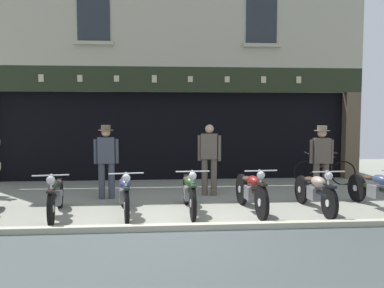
{
  "coord_description": "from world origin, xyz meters",
  "views": [
    {
      "loc": [
        -0.37,
        -6.54,
        1.96
      ],
      "look_at": [
        0.37,
        2.81,
        1.25
      ],
      "focal_mm": 37.44,
      "sensor_mm": 36.0,
      "label": 1
    }
  ],
  "objects_px": {
    "motorcycle_right": "(315,191)",
    "leaning_bicycle": "(325,171)",
    "motorcycle_left": "(56,195)",
    "advert_board_near": "(273,118)",
    "motorcycle_center_left": "(125,193)",
    "motorcycle_center_right": "(251,191)",
    "salesman_left": "(106,158)",
    "motorcycle_center": "(189,191)",
    "motorcycle_far_right": "(376,189)",
    "salesman_right": "(321,157)",
    "shopkeeper_center": "(209,156)"
  },
  "relations": [
    {
      "from": "motorcycle_left",
      "to": "motorcycle_right",
      "type": "bearing_deg",
      "value": 172.48
    },
    {
      "from": "motorcycle_center",
      "to": "salesman_left",
      "type": "xyz_separation_m",
      "value": [
        -1.81,
        1.4,
        0.52
      ]
    },
    {
      "from": "motorcycle_left",
      "to": "leaning_bicycle",
      "type": "bearing_deg",
      "value": -163.61
    },
    {
      "from": "salesman_left",
      "to": "motorcycle_center_right",
      "type": "bearing_deg",
      "value": 148.89
    },
    {
      "from": "motorcycle_center_right",
      "to": "salesman_left",
      "type": "relative_size",
      "value": 1.16
    },
    {
      "from": "motorcycle_left",
      "to": "advert_board_near",
      "type": "height_order",
      "value": "advert_board_near"
    },
    {
      "from": "motorcycle_center",
      "to": "salesman_left",
      "type": "distance_m",
      "value": 2.35
    },
    {
      "from": "motorcycle_center",
      "to": "motorcycle_center_right",
      "type": "relative_size",
      "value": 1.03
    },
    {
      "from": "motorcycle_center_left",
      "to": "salesman_left",
      "type": "xyz_separation_m",
      "value": [
        -0.55,
        1.51,
        0.52
      ]
    },
    {
      "from": "motorcycle_center_left",
      "to": "motorcycle_center_right",
      "type": "xyz_separation_m",
      "value": [
        2.5,
        0.02,
        0.01
      ]
    },
    {
      "from": "shopkeeper_center",
      "to": "advert_board_near",
      "type": "height_order",
      "value": "advert_board_near"
    },
    {
      "from": "motorcycle_left",
      "to": "salesman_left",
      "type": "bearing_deg",
      "value": -124.09
    },
    {
      "from": "shopkeeper_center",
      "to": "leaning_bicycle",
      "type": "distance_m",
      "value": 3.63
    },
    {
      "from": "motorcycle_left",
      "to": "motorcycle_center_left",
      "type": "xyz_separation_m",
      "value": [
        1.31,
        0.03,
        0.01
      ]
    },
    {
      "from": "salesman_left",
      "to": "advert_board_near",
      "type": "bearing_deg",
      "value": -155.14
    },
    {
      "from": "motorcycle_center_left",
      "to": "motorcycle_center_right",
      "type": "relative_size",
      "value": 1.0
    },
    {
      "from": "motorcycle_center",
      "to": "leaning_bicycle",
      "type": "distance_m",
      "value": 4.85
    },
    {
      "from": "leaning_bicycle",
      "to": "motorcycle_far_right",
      "type": "bearing_deg",
      "value": -174.09
    },
    {
      "from": "motorcycle_left",
      "to": "motorcycle_center",
      "type": "xyz_separation_m",
      "value": [
        2.57,
        0.14,
        0.01
      ]
    },
    {
      "from": "motorcycle_center_left",
      "to": "motorcycle_center",
      "type": "relative_size",
      "value": 0.97
    },
    {
      "from": "salesman_left",
      "to": "salesman_right",
      "type": "height_order",
      "value": "salesman_left"
    },
    {
      "from": "motorcycle_center",
      "to": "motorcycle_center_right",
      "type": "distance_m",
      "value": 1.23
    },
    {
      "from": "motorcycle_left",
      "to": "advert_board_near",
      "type": "xyz_separation_m",
      "value": [
        5.43,
        4.22,
        1.42
      ]
    },
    {
      "from": "motorcycle_left",
      "to": "advert_board_near",
      "type": "relative_size",
      "value": 2.06
    },
    {
      "from": "motorcycle_center_left",
      "to": "leaning_bicycle",
      "type": "relative_size",
      "value": 1.18
    },
    {
      "from": "motorcycle_center_left",
      "to": "motorcycle_center_right",
      "type": "height_order",
      "value": "motorcycle_center_right"
    },
    {
      "from": "advert_board_near",
      "to": "salesman_right",
      "type": "bearing_deg",
      "value": -82.43
    },
    {
      "from": "motorcycle_center_left",
      "to": "leaning_bicycle",
      "type": "distance_m",
      "value": 5.98
    },
    {
      "from": "motorcycle_right",
      "to": "leaning_bicycle",
      "type": "relative_size",
      "value": 1.16
    },
    {
      "from": "motorcycle_right",
      "to": "shopkeeper_center",
      "type": "relative_size",
      "value": 1.15
    },
    {
      "from": "shopkeeper_center",
      "to": "leaning_bicycle",
      "type": "relative_size",
      "value": 1.01
    },
    {
      "from": "motorcycle_center_left",
      "to": "salesman_left",
      "type": "bearing_deg",
      "value": -77.87
    },
    {
      "from": "motorcycle_center_left",
      "to": "motorcycle_center_right",
      "type": "distance_m",
      "value": 2.5
    },
    {
      "from": "salesman_right",
      "to": "leaning_bicycle",
      "type": "bearing_deg",
      "value": -110.69
    },
    {
      "from": "motorcycle_center_right",
      "to": "motorcycle_center",
      "type": "bearing_deg",
      "value": -8.8
    },
    {
      "from": "salesman_left",
      "to": "motorcycle_center",
      "type": "bearing_deg",
      "value": 137.33
    },
    {
      "from": "motorcycle_center",
      "to": "salesman_left",
      "type": "bearing_deg",
      "value": -39.15
    },
    {
      "from": "motorcycle_center",
      "to": "motorcycle_center_right",
      "type": "xyz_separation_m",
      "value": [
        1.23,
        -0.09,
        0.0
      ]
    },
    {
      "from": "motorcycle_left",
      "to": "motorcycle_center_right",
      "type": "bearing_deg",
      "value": 172.96
    },
    {
      "from": "motorcycle_center_right",
      "to": "salesman_right",
      "type": "relative_size",
      "value": 1.17
    },
    {
      "from": "motorcycle_center_right",
      "to": "salesman_right",
      "type": "height_order",
      "value": "salesman_right"
    },
    {
      "from": "motorcycle_right",
      "to": "salesman_left",
      "type": "bearing_deg",
      "value": -21.29
    },
    {
      "from": "advert_board_near",
      "to": "salesman_left",
      "type": "bearing_deg",
      "value": -150.13
    },
    {
      "from": "motorcycle_left",
      "to": "motorcycle_far_right",
      "type": "bearing_deg",
      "value": 173.13
    },
    {
      "from": "salesman_right",
      "to": "motorcycle_left",
      "type": "bearing_deg",
      "value": 19.21
    },
    {
      "from": "motorcycle_far_right",
      "to": "advert_board_near",
      "type": "distance_m",
      "value": 4.47
    },
    {
      "from": "motorcycle_center_right",
      "to": "leaning_bicycle",
      "type": "bearing_deg",
      "value": -137.97
    },
    {
      "from": "motorcycle_center",
      "to": "leaning_bicycle",
      "type": "xyz_separation_m",
      "value": [
        3.97,
        2.79,
        -0.06
      ]
    },
    {
      "from": "shopkeeper_center",
      "to": "advert_board_near",
      "type": "relative_size",
      "value": 1.74
    },
    {
      "from": "motorcycle_center_left",
      "to": "salesman_left",
      "type": "relative_size",
      "value": 1.17
    }
  ]
}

